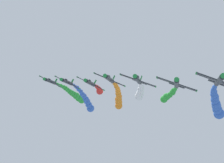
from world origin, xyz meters
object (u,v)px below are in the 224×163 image
Objects in this scene: airplane_right_inner at (138,80)px; airplane_trailing at (67,82)px; airplane_lead at (220,80)px; airplane_right_outer at (90,83)px; airplane_left_outer at (109,79)px; airplane_high_slot at (50,81)px; airplane_left_inner at (177,83)px.

airplane_trailing is (25.57, -21.32, 3.31)m from airplane_right_inner.
airplane_lead is 44.10m from airplane_right_outer.
airplane_left_outer is 1.00× the size of airplane_trailing.
airplane_high_slot is at bearing -38.40° from airplane_lead.
airplane_left_outer is 1.00× the size of airplane_right_outer.
airplane_left_inner is at bearing 142.62° from airplane_trailing.
airplane_left_outer is at bearing -36.84° from airplane_lead.
airplane_high_slot reaches higher than airplane_trailing.
airplane_left_inner reaches higher than airplane_lead.
airplane_left_inner is at bearing 142.30° from airplane_high_slot.
airplane_right_outer is 11.22m from airplane_trailing.
airplane_trailing reaches higher than airplane_right_inner.
airplane_left_inner is 21.88m from airplane_left_outer.
airplane_right_outer is at bearing 144.42° from airplane_high_slot.
airplane_left_outer is at bearing 131.68° from airplane_right_outer.
airplane_right_outer is (25.48, -20.72, 3.74)m from airplane_left_inner.
airplane_left_inner is at bearing 145.75° from airplane_left_outer.
airplane_trailing is (9.41, -5.94, 1.45)m from airplane_right_outer.
airplane_right_outer is at bearing -39.12° from airplane_left_inner.
airplane_trailing is at bearing -37.38° from airplane_left_inner.
airplane_right_inner is at bearing 140.18° from airplane_trailing.
airplane_left_outer is (26.08, -19.54, 4.10)m from airplane_lead.
airplane_lead is 66.24m from airplane_high_slot.
airplane_right_inner is 1.00× the size of airplane_left_outer.
airplane_right_inner is at bearing 136.41° from airplane_right_outer.
airplane_trailing is at bearing -40.40° from airplane_left_outer.
airplane_right_outer is at bearing -43.59° from airplane_right_inner.
airplane_lead is 1.00× the size of airplane_trailing.
airplane_high_slot reaches higher than airplane_left_outer.
airplane_high_slot is (51.59, -40.90, 7.34)m from airplane_lead.
airplane_lead is 11.07m from airplane_left_inner.
airplane_high_slot is (43.37, -33.52, 6.65)m from airplane_left_inner.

